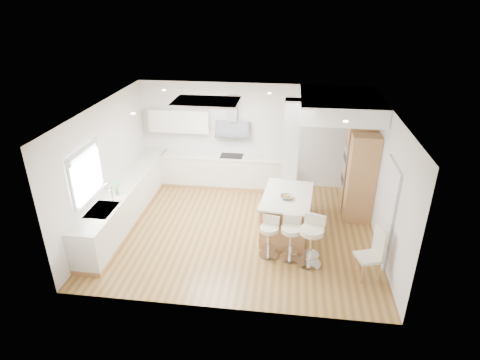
# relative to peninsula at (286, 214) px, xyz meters

# --- Properties ---
(ground) EXTENTS (6.00, 6.00, 0.00)m
(ground) POSITION_rel_peninsula_xyz_m (-1.03, -0.02, -0.48)
(ground) COLOR olive
(ground) RESTS_ON ground
(ceiling) EXTENTS (6.00, 5.00, 0.02)m
(ceiling) POSITION_rel_peninsula_xyz_m (-1.03, -0.02, -0.48)
(ceiling) COLOR white
(ceiling) RESTS_ON ground
(wall_back) EXTENTS (6.00, 0.04, 2.80)m
(wall_back) POSITION_rel_peninsula_xyz_m (-1.03, 2.48, 0.92)
(wall_back) COLOR silver
(wall_back) RESTS_ON ground
(wall_left) EXTENTS (0.04, 5.00, 2.80)m
(wall_left) POSITION_rel_peninsula_xyz_m (-4.03, -0.02, 0.92)
(wall_left) COLOR silver
(wall_left) RESTS_ON ground
(wall_right) EXTENTS (0.04, 5.00, 2.80)m
(wall_right) POSITION_rel_peninsula_xyz_m (1.97, -0.02, 0.92)
(wall_right) COLOR silver
(wall_right) RESTS_ON ground
(skylight) EXTENTS (4.10, 2.10, 0.06)m
(skylight) POSITION_rel_peninsula_xyz_m (-1.83, 0.58, 2.29)
(skylight) COLOR silver
(skylight) RESTS_ON ground
(window_left) EXTENTS (0.06, 1.28, 1.07)m
(window_left) POSITION_rel_peninsula_xyz_m (-3.99, -0.92, 1.22)
(window_left) COLOR white
(window_left) RESTS_ON ground
(doorway_right) EXTENTS (0.05, 1.00, 2.10)m
(doorway_right) POSITION_rel_peninsula_xyz_m (1.94, -0.62, 0.52)
(doorway_right) COLOR #464037
(doorway_right) RESTS_ON ground
(counter_left) EXTENTS (0.63, 4.50, 1.35)m
(counter_left) POSITION_rel_peninsula_xyz_m (-3.73, 0.21, -0.02)
(counter_left) COLOR tan
(counter_left) RESTS_ON ground
(counter_back) EXTENTS (3.62, 0.63, 2.50)m
(counter_back) POSITION_rel_peninsula_xyz_m (-1.95, 2.20, 0.22)
(counter_back) COLOR tan
(counter_back) RESTS_ON ground
(pillar) EXTENTS (0.35, 0.35, 2.80)m
(pillar) POSITION_rel_peninsula_xyz_m (0.02, 0.93, 0.92)
(pillar) COLOR silver
(pillar) RESTS_ON ground
(soffit) EXTENTS (1.78, 2.20, 0.40)m
(soffit) POSITION_rel_peninsula_xyz_m (1.07, 1.38, 2.12)
(soffit) COLOR white
(soffit) RESTS_ON ground
(oven_column) EXTENTS (0.63, 1.21, 2.10)m
(oven_column) POSITION_rel_peninsula_xyz_m (1.64, 1.20, 0.57)
(oven_column) COLOR tan
(oven_column) RESTS_ON ground
(peninsula) EXTENTS (1.18, 1.65, 1.02)m
(peninsula) POSITION_rel_peninsula_xyz_m (0.00, 0.00, 0.00)
(peninsula) COLOR tan
(peninsula) RESTS_ON ground
(bar_stool_a) EXTENTS (0.46, 0.46, 0.88)m
(bar_stool_a) POSITION_rel_peninsula_xyz_m (-0.32, -0.91, 0.01)
(bar_stool_a) COLOR silver
(bar_stool_a) RESTS_ON ground
(bar_stool_b) EXTENTS (0.43, 0.43, 0.94)m
(bar_stool_b) POSITION_rel_peninsula_xyz_m (0.11, -0.95, 0.05)
(bar_stool_b) COLOR silver
(bar_stool_b) RESTS_ON ground
(bar_stool_c) EXTENTS (0.60, 0.60, 1.06)m
(bar_stool_c) POSITION_rel_peninsula_xyz_m (0.50, -1.09, 0.12)
(bar_stool_c) COLOR silver
(bar_stool_c) RESTS_ON ground
(dining_chair) EXTENTS (0.52, 0.52, 1.07)m
(dining_chair) POSITION_rel_peninsula_xyz_m (1.63, -1.31, 0.09)
(dining_chair) COLOR beige
(dining_chair) RESTS_ON ground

